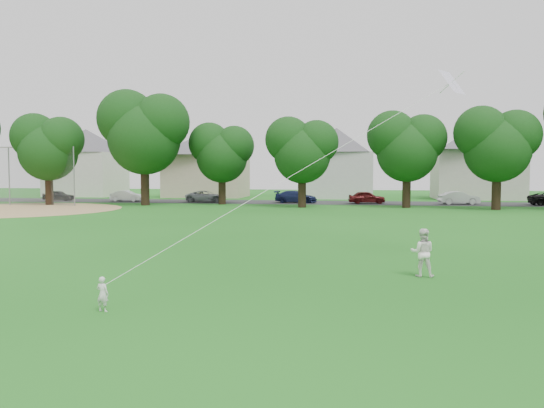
% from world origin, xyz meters
% --- Properties ---
extents(ground, '(160.00, 160.00, 0.00)m').
position_xyz_m(ground, '(0.00, 0.00, 0.00)').
color(ground, '#125212').
rests_on(ground, ground).
extents(street, '(90.00, 7.00, 0.01)m').
position_xyz_m(street, '(0.00, 42.00, 0.01)').
color(street, '#2D2D30').
rests_on(street, ground).
extents(dirt_infield, '(18.00, 18.00, 0.02)m').
position_xyz_m(dirt_infield, '(-26.00, 28.00, 0.01)').
color(dirt_infield, '#9E7F51').
rests_on(dirt_infield, ground).
extents(toddler, '(0.32, 0.23, 0.80)m').
position_xyz_m(toddler, '(-3.29, -0.77, 0.40)').
color(toddler, silver).
rests_on(toddler, ground).
extents(older_boy, '(0.76, 0.62, 1.45)m').
position_xyz_m(older_boy, '(4.33, 4.48, 0.73)').
color(older_boy, white).
rests_on(older_boy, ground).
extents(kite, '(5.02, 4.82, 13.49)m').
position_xyz_m(kite, '(1.16, 3.43, 3.42)').
color(kite, silver).
rests_on(kite, ground).
extents(baseball_backstop, '(11.78, 5.22, 5.43)m').
position_xyz_m(baseball_backstop, '(-29.61, 32.83, 2.71)').
color(baseball_backstop, gray).
rests_on(baseball_backstop, ground).
extents(tree_row, '(82.79, 9.57, 11.05)m').
position_xyz_m(tree_row, '(1.25, 35.26, 6.49)').
color(tree_row, black).
rests_on(tree_row, ground).
extents(parked_cars, '(54.07, 2.34, 1.26)m').
position_xyz_m(parked_cars, '(-0.99, 41.00, 0.61)').
color(parked_cars, black).
rests_on(parked_cars, ground).
extents(house_row, '(76.99, 14.06, 10.19)m').
position_xyz_m(house_row, '(0.08, 52.00, 4.94)').
color(house_row, silver).
rests_on(house_row, ground).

